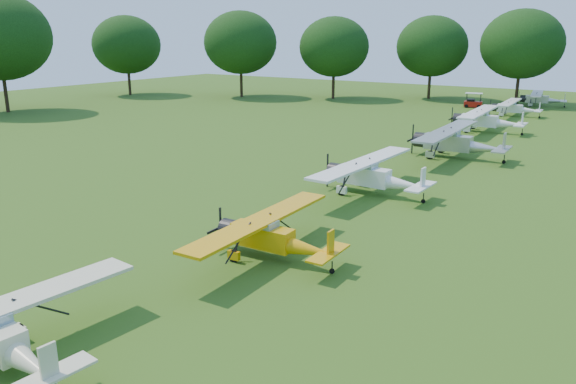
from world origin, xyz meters
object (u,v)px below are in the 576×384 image
Objects in this scene: aircraft_3 at (372,174)px; golf_cart at (473,103)px; aircraft_6 at (514,107)px; aircraft_4 at (455,141)px; aircraft_7 at (541,98)px; aircraft_5 at (485,119)px; aircraft_2 at (271,235)px.

aircraft_3 is 4.43× the size of golf_cart.
aircraft_6 is at bearing 92.17° from aircraft_3.
aircraft_7 is (-0.49, 39.13, -0.29)m from aircraft_4.
aircraft_6 is (-0.12, 13.43, -0.25)m from aircraft_5.
aircraft_2 reaches higher than aircraft_6.
aircraft_6 is 8.57m from golf_cart.
aircraft_5 is 13.43m from aircraft_6.
golf_cart is at bearing 106.41° from aircraft_5.
aircraft_5 is (-0.21, 26.88, 0.07)m from aircraft_3.
aircraft_3 is at bearing -91.87° from golf_cart.
aircraft_5 is at bearing 93.86° from aircraft_4.
aircraft_2 is 0.79× the size of aircraft_4.
aircraft_3 is at bearing -98.66° from aircraft_7.
aircraft_5 reaches higher than aircraft_7.
aircraft_3 is 40.31m from aircraft_6.
aircraft_4 is 1.06× the size of aircraft_5.
aircraft_5 is 1.18× the size of aircraft_7.
aircraft_7 is at bearing 30.38° from golf_cart.
aircraft_2 is 0.99× the size of aircraft_7.
aircraft_5 is at bearing -92.11° from aircraft_6.
aircraft_5 is at bearing -99.81° from aircraft_7.
aircraft_5 is (-1.28, 13.76, -0.08)m from aircraft_4.
aircraft_3 reaches higher than aircraft_2.
aircraft_3 reaches higher than aircraft_7.
aircraft_6 is 3.82× the size of golf_cart.
golf_cart is (-7.32, -6.27, -0.48)m from aircraft_7.
aircraft_4 is at bearing 87.62° from aircraft_2.
aircraft_6 is (-0.34, 40.31, -0.18)m from aircraft_3.
aircraft_4 is at bearing -87.16° from aircraft_5.
aircraft_4 is 4.95× the size of golf_cart.
aircraft_3 is at bearing -96.07° from aircraft_4.
aircraft_6 is at bearing 88.05° from aircraft_5.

